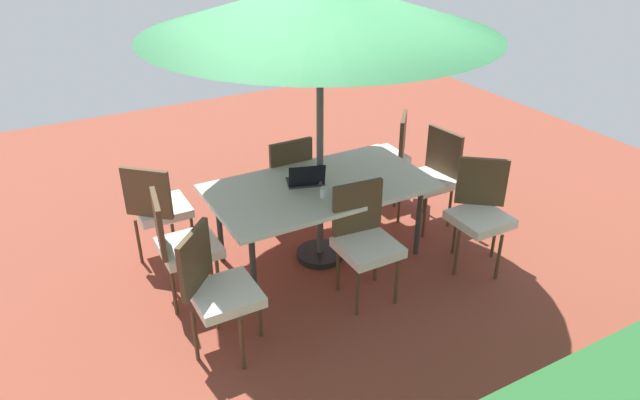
{
  "coord_description": "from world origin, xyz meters",
  "views": [
    {
      "loc": [
        2.21,
        4.01,
        3.05
      ],
      "look_at": [
        0.0,
        0.0,
        0.61
      ],
      "focal_mm": 32.66,
      "sensor_mm": 36.0,
      "label": 1
    }
  ],
  "objects": [
    {
      "name": "dining_table",
      "position": [
        0.0,
        0.0,
        0.71
      ],
      "size": [
        1.95,
        1.07,
        0.76
      ],
      "color": "silver",
      "rests_on": "ground_plane"
    },
    {
      "name": "chair_west",
      "position": [
        -1.29,
        -0.03,
        0.55
      ],
      "size": [
        0.48,
        0.47,
        0.98
      ],
      "rotation": [
        0.0,
        0.0,
        1.69
      ],
      "color": "silver",
      "rests_on": "ground_plane"
    },
    {
      "name": "patio_umbrella",
      "position": [
        0.0,
        0.0,
        2.26
      ],
      "size": [
        2.81,
        2.81,
        2.47
      ],
      "color": "#4C4C4C",
      "rests_on": "ground_plane"
    },
    {
      "name": "ground_plane",
      "position": [
        0.0,
        0.0,
        -0.01
      ],
      "size": [
        10.0,
        10.0,
        0.02
      ],
      "primitive_type": "cube",
      "color": "brown"
    },
    {
      "name": "chair_southeast",
      "position": [
        1.28,
        -0.69,
        0.55
      ],
      "size": [
        0.59,
        0.59,
        0.98
      ],
      "rotation": [
        0.0,
        0.0,
        5.54
      ],
      "color": "silver",
      "rests_on": "ground_plane"
    },
    {
      "name": "cup",
      "position": [
        0.08,
        0.22,
        0.8
      ],
      "size": [
        0.07,
        0.07,
        0.09
      ],
      "primitive_type": "cylinder",
      "color": "white",
      "rests_on": "dining_table"
    },
    {
      "name": "chair_north",
      "position": [
        -0.06,
        0.65,
        0.55
      ],
      "size": [
        0.47,
        0.48,
        0.98
      ],
      "rotation": [
        0.0,
        0.0,
        3.05
      ],
      "color": "silver",
      "rests_on": "ground_plane"
    },
    {
      "name": "chair_northwest",
      "position": [
        -1.2,
        0.76,
        0.55
      ],
      "size": [
        0.58,
        0.58,
        0.98
      ],
      "rotation": [
        0.0,
        0.0,
        2.47
      ],
      "color": "silver",
      "rests_on": "ground_plane"
    },
    {
      "name": "chair_northeast",
      "position": [
        1.23,
        0.71,
        0.55
      ],
      "size": [
        0.59,
        0.59,
        0.98
      ],
      "rotation": [
        0.0,
        0.0,
        3.95
      ],
      "color": "silver",
      "rests_on": "ground_plane"
    },
    {
      "name": "chair_east",
      "position": [
        1.28,
        0.01,
        0.55
      ],
      "size": [
        0.49,
        0.48,
        0.98
      ],
      "rotation": [
        0.0,
        0.0,
        4.56
      ],
      "color": "silver",
      "rests_on": "ground_plane"
    },
    {
      "name": "chair_south",
      "position": [
        0.01,
        -0.69,
        0.55
      ],
      "size": [
        0.46,
        0.46,
        0.98
      ],
      "rotation": [
        0.0,
        0.0,
        0.0
      ],
      "color": "silver",
      "rests_on": "ground_plane"
    },
    {
      "name": "laptop",
      "position": [
        0.11,
        -0.07,
        0.8
      ],
      "size": [
        0.38,
        0.33,
        0.21
      ],
      "rotation": [
        0.0,
        0.0,
        -0.31
      ],
      "color": "#2D2D33",
      "rests_on": "dining_table"
    },
    {
      "name": "chair_southwest",
      "position": [
        -1.21,
        -0.69,
        0.55
      ],
      "size": [
        0.59,
        0.58,
        0.98
      ],
      "rotation": [
        0.0,
        0.0,
        0.86
      ],
      "color": "silver",
      "rests_on": "ground_plane"
    }
  ]
}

